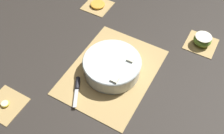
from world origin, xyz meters
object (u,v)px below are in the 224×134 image
Objects in this scene: apple_half at (203,40)px; orange_slice_whole at (97,4)px; paring_knife at (77,85)px; banana_coin_single at (5,104)px; fruit_salad_bowl at (112,65)px.

apple_half reaches higher than orange_slice_whole.
orange_slice_whole is (0.00, -0.57, -0.02)m from apple_half.
banana_coin_single is (0.21, -0.20, -0.00)m from paring_knife.
fruit_salad_bowl reaches higher than orange_slice_whole.
fruit_salad_bowl is at bearing 147.76° from paring_knife.
fruit_salad_bowl reaches higher than banana_coin_single.
paring_knife reaches higher than orange_slice_whole.
apple_half is 0.57m from orange_slice_whole.
banana_coin_single is (0.35, -0.28, -0.04)m from fruit_salad_bowl.
apple_half is at bearing 90.00° from orange_slice_whole.
banana_coin_single is at bearing -39.34° from fruit_salad_bowl.
fruit_salad_bowl is 7.30× the size of banana_coin_single.
fruit_salad_bowl is at bearing 140.66° from banana_coin_single.
fruit_salad_bowl is 3.15× the size of orange_slice_whole.
paring_knife is 0.61m from apple_half.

